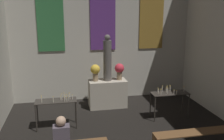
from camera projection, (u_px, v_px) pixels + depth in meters
wall_back at (103, 20)px, 9.14m from camera, size 6.90×0.16×5.95m
altar at (108, 93)px, 8.79m from camera, size 1.30×0.64×0.96m
statue at (107, 59)px, 8.51m from camera, size 0.28×0.28×1.59m
flower_vase_left at (95, 71)px, 8.52m from camera, size 0.33×0.33×0.58m
flower_vase_right at (119, 70)px, 8.68m from camera, size 0.33×0.33×0.58m
candle_rack_left at (56, 104)px, 7.15m from camera, size 1.17×0.46×1.03m
candle_rack_right at (170, 96)px, 7.81m from camera, size 1.17×0.46×1.03m
pew_back_right at (196, 136)px, 6.15m from camera, size 2.15×0.36×0.43m
person_seated at (61, 133)px, 5.43m from camera, size 0.36×0.24×0.68m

